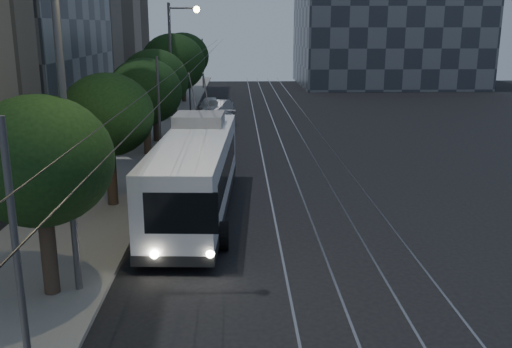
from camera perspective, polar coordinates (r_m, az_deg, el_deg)
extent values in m
plane|color=black|center=(21.38, 1.41, -5.97)|extent=(120.00, 120.00, 0.00)
cube|color=gray|center=(41.15, -10.72, 3.95)|extent=(5.00, 90.00, 0.15)
cube|color=gray|center=(40.70, 0.20, 3.99)|extent=(0.08, 90.00, 0.02)
cube|color=gray|center=(40.78, 2.23, 4.00)|extent=(0.08, 90.00, 0.02)
cube|color=gray|center=(40.92, 4.41, 4.01)|extent=(0.08, 90.00, 0.02)
cube|color=gray|center=(41.10, 6.41, 4.01)|extent=(0.08, 90.00, 0.02)
cylinder|color=black|center=(40.11, -5.83, 11.81)|extent=(0.02, 90.00, 0.02)
cylinder|color=black|center=(40.07, -4.81, 11.83)|extent=(0.02, 90.00, 0.02)
cylinder|color=#525254|center=(11.70, -22.62, -9.29)|extent=(0.14, 0.14, 6.00)
cylinder|color=#525254|center=(30.59, -9.66, 5.93)|extent=(0.14, 0.14, 6.00)
cylinder|color=#525254|center=(50.35, -6.67, 9.38)|extent=(0.14, 0.14, 6.00)
cylinder|color=#525254|center=(70.24, -5.35, 10.88)|extent=(0.14, 0.14, 6.00)
cube|color=white|center=(23.11, -6.09, 0.16)|extent=(3.19, 12.15, 2.86)
cube|color=black|center=(23.46, -6.01, -2.86)|extent=(3.23, 12.19, 0.35)
cube|color=black|center=(23.56, -6.01, 0.76)|extent=(3.11, 9.65, 1.05)
cube|color=black|center=(17.31, -7.50, -3.90)|extent=(2.26, 0.20, 1.30)
cube|color=black|center=(28.89, -5.27, 3.56)|extent=(2.06, 0.19, 1.00)
cube|color=#27EE41|center=(17.05, -7.60, -1.02)|extent=(1.60, 0.14, 0.32)
cube|color=gray|center=(25.71, -5.72, 5.47)|extent=(2.27, 2.32, 0.50)
sphere|color=white|center=(17.82, -10.13, -7.93)|extent=(0.26, 0.26, 0.26)
sphere|color=white|center=(17.66, -4.59, -7.96)|extent=(0.26, 0.26, 0.26)
cylinder|color=#525254|center=(26.63, -6.28, 7.93)|extent=(0.06, 4.54, 2.35)
cylinder|color=#525254|center=(26.59, -4.98, 7.96)|extent=(0.06, 4.54, 2.35)
cylinder|color=black|center=(19.98, -10.30, -6.19)|extent=(0.30, 1.00, 1.00)
cylinder|color=black|center=(19.76, -3.20, -6.19)|extent=(0.30, 1.00, 1.00)
cylinder|color=black|center=(26.10, -8.30, -1.13)|extent=(0.30, 1.00, 1.00)
cylinder|color=black|center=(25.94, -2.90, -1.09)|extent=(0.30, 1.00, 1.00)
cylinder|color=black|center=(27.95, -7.88, -0.06)|extent=(0.30, 1.00, 1.00)
cylinder|color=black|center=(27.80, -2.84, -0.01)|extent=(0.30, 1.00, 1.00)
imported|color=#94979B|center=(29.49, -7.11, 1.16)|extent=(3.95, 5.59, 1.42)
imported|color=silver|center=(38.81, -4.12, 4.32)|extent=(1.75, 3.65, 1.20)
imported|color=silver|center=(42.92, -3.91, 5.34)|extent=(3.06, 4.60, 1.24)
imported|color=#BCBCC0|center=(49.33, -3.82, 6.60)|extent=(2.67, 4.22, 1.31)
imported|color=silver|center=(51.39, -4.67, 6.92)|extent=(2.02, 4.10, 1.34)
cylinder|color=#31251B|center=(17.16, -19.98, -7.70)|extent=(0.44, 0.44, 2.52)
ellipsoid|color=black|center=(16.36, -20.81, 1.25)|extent=(3.96, 3.96, 3.57)
cylinder|color=#31251B|center=(24.77, -14.22, -0.43)|extent=(0.44, 0.44, 2.55)
ellipsoid|color=black|center=(24.23, -14.62, 5.76)|extent=(3.80, 3.80, 3.42)
cylinder|color=#31251B|center=(34.25, -10.81, 3.58)|extent=(0.44, 0.44, 2.22)
ellipsoid|color=black|center=(33.84, -11.03, 8.09)|extent=(4.28, 4.28, 3.85)
cylinder|color=#31251B|center=(38.07, -9.93, 4.91)|extent=(0.44, 0.44, 2.47)
ellipsoid|color=black|center=(37.70, -10.13, 9.23)|extent=(4.40, 4.40, 3.96)
cylinder|color=#31251B|center=(49.11, -8.16, 7.14)|extent=(0.44, 0.44, 2.49)
ellipsoid|color=black|center=(48.80, -8.30, 10.94)|extent=(5.36, 5.36, 4.83)
cylinder|color=#31251B|center=(57.99, -7.22, 8.39)|extent=(0.44, 0.44, 2.66)
ellipsoid|color=black|center=(57.73, -7.33, 11.59)|extent=(5.12, 5.12, 4.60)
cylinder|color=#525254|center=(16.07, -18.71, 6.96)|extent=(0.20, 0.20, 11.18)
cylinder|color=#525254|center=(40.95, -8.50, 10.27)|extent=(0.20, 0.20, 9.04)
cylinder|color=#525254|center=(40.76, -7.28, 16.14)|extent=(1.99, 0.12, 0.12)
sphere|color=#FFDE8C|center=(40.68, -5.96, 16.05)|extent=(0.44, 0.44, 0.44)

